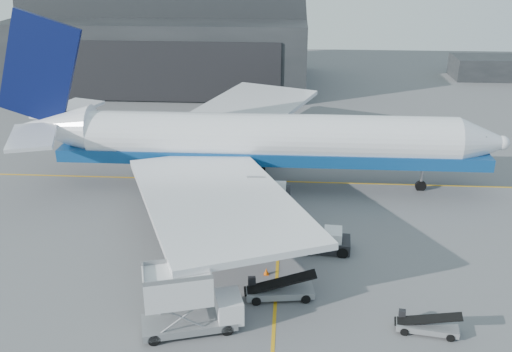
# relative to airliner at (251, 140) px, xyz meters

# --- Properties ---
(ground) EXTENTS (200.00, 200.00, 0.00)m
(ground) POSITION_rel_airliner_xyz_m (3.33, -18.64, -5.16)
(ground) COLOR #565659
(ground) RESTS_ON ground
(taxi_lines) EXTENTS (80.00, 42.12, 0.02)m
(taxi_lines) POSITION_rel_airliner_xyz_m (3.33, -5.97, -5.15)
(taxi_lines) COLOR gold
(taxi_lines) RESTS_ON ground
(hangar) EXTENTS (50.00, 28.30, 28.00)m
(hangar) POSITION_rel_airliner_xyz_m (-18.67, 46.31, 4.38)
(hangar) COLOR black
(hangar) RESTS_ON ground
(distant_bldg_a) EXTENTS (14.00, 8.00, 4.00)m
(distant_bldg_a) POSITION_rel_airliner_xyz_m (41.33, 53.36, -5.16)
(distant_bldg_a) COLOR black
(distant_bldg_a) RESTS_ON ground
(airliner) EXTENTS (52.58, 50.99, 18.45)m
(airliner) POSITION_rel_airliner_xyz_m (0.00, 0.00, 0.00)
(airliner) COLOR white
(airliner) RESTS_ON ground
(catering_truck) EXTENTS (7.15, 4.24, 4.62)m
(catering_truck) POSITION_rel_airliner_xyz_m (-2.44, -24.50, -2.82)
(catering_truck) COLOR gray
(catering_truck) RESTS_ON ground
(pushback_tug) EXTENTS (4.42, 2.80, 1.97)m
(pushback_tug) POSITION_rel_airliner_xyz_m (7.41, -13.11, -4.42)
(pushback_tug) COLOR black
(pushback_tug) RESTS_ON ground
(belt_loader_a) EXTENTS (5.41, 2.44, 2.02)m
(belt_loader_a) POSITION_rel_airliner_xyz_m (3.58, -20.35, -4.54)
(belt_loader_a) COLOR gray
(belt_loader_a) RESTS_ON ground
(belt_loader_b) EXTENTS (4.41, 2.02, 1.65)m
(belt_loader_b) POSITION_rel_airliner_xyz_m (13.59, -23.69, -4.65)
(belt_loader_b) COLOR gray
(belt_loader_b) RESTS_ON ground
(traffic_cone) EXTENTS (0.40, 0.40, 0.57)m
(traffic_cone) POSITION_rel_airliner_xyz_m (2.49, -17.30, -4.89)
(traffic_cone) COLOR #E95A07
(traffic_cone) RESTS_ON ground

